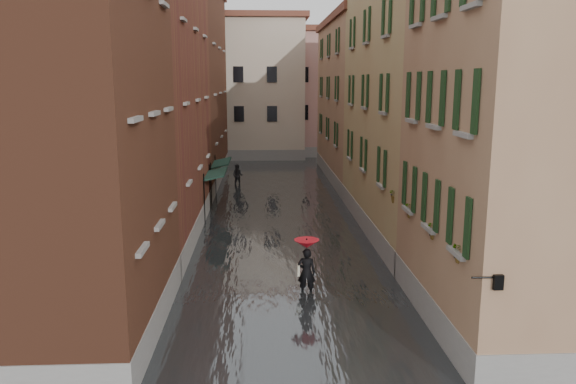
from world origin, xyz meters
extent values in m
plane|color=#58585A|center=(0.00, 0.00, 0.00)|extent=(120.00, 120.00, 0.00)
cube|color=#3E4244|center=(0.00, 13.00, 0.10)|extent=(10.00, 60.00, 0.20)
cube|color=brown|center=(-7.00, -2.00, 6.50)|extent=(6.00, 8.00, 13.00)
cube|color=brown|center=(-7.00, 9.00, 6.25)|extent=(6.00, 14.00, 12.50)
cube|color=brown|center=(-7.00, 24.00, 7.00)|extent=(6.00, 16.00, 14.00)
cube|color=#8F674A|center=(7.00, -2.00, 5.75)|extent=(6.00, 8.00, 11.50)
cube|color=tan|center=(7.00, 9.00, 6.50)|extent=(6.00, 14.00, 13.00)
cube|color=#8F674A|center=(7.00, 24.00, 5.75)|extent=(6.00, 16.00, 11.50)
cube|color=beige|center=(-3.00, 38.00, 6.50)|extent=(12.00, 9.00, 13.00)
cube|color=tan|center=(6.00, 40.00, 6.00)|extent=(10.00, 9.00, 12.00)
cube|color=#173429|center=(-3.45, 12.16, 2.55)|extent=(1.09, 3.20, 0.31)
cylinder|color=black|center=(-3.95, 10.56, 1.40)|extent=(0.06, 0.06, 2.80)
cylinder|color=black|center=(-3.95, 13.76, 1.40)|extent=(0.06, 0.06, 2.80)
cube|color=#173429|center=(-3.45, 16.18, 2.55)|extent=(1.09, 3.27, 0.31)
cylinder|color=black|center=(-3.95, 14.55, 1.40)|extent=(0.06, 0.06, 2.80)
cylinder|color=black|center=(-3.95, 17.82, 1.40)|extent=(0.06, 0.06, 2.80)
cylinder|color=black|center=(4.05, -6.00, 3.10)|extent=(0.60, 0.05, 0.05)
cube|color=black|center=(4.35, -6.00, 3.00)|extent=(0.22, 0.22, 0.35)
cube|color=beige|center=(4.35, -6.00, 3.00)|extent=(0.14, 0.14, 0.24)
cube|color=brown|center=(4.12, -4.37, 3.15)|extent=(0.22, 0.85, 0.18)
imported|color=#265926|center=(4.12, -4.37, 3.57)|extent=(0.59, 0.51, 0.66)
cube|color=brown|center=(4.12, -2.21, 3.15)|extent=(0.22, 0.85, 0.18)
imported|color=#265926|center=(4.12, -2.21, 3.57)|extent=(0.59, 0.51, 0.66)
cube|color=brown|center=(4.12, 0.42, 3.15)|extent=(0.22, 0.85, 0.18)
imported|color=#265926|center=(4.12, 0.42, 3.57)|extent=(0.59, 0.51, 0.66)
cube|color=brown|center=(4.12, 2.76, 3.15)|extent=(0.22, 0.85, 0.18)
imported|color=#265926|center=(4.12, 2.76, 3.57)|extent=(0.59, 0.51, 0.66)
imported|color=black|center=(0.56, 0.83, 0.87)|extent=(0.68, 0.49, 1.75)
cube|color=beige|center=(0.28, 0.88, 0.95)|extent=(0.08, 0.30, 0.38)
cylinder|color=black|center=(0.56, 0.83, 1.35)|extent=(0.02, 0.02, 1.00)
cone|color=red|center=(0.56, 0.83, 1.92)|extent=(0.90, 0.90, 0.28)
imported|color=black|center=(-2.70, 21.63, 0.82)|extent=(0.93, 0.81, 1.63)
camera|label=1|loc=(-0.97, -17.84, 7.48)|focal=35.00mm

